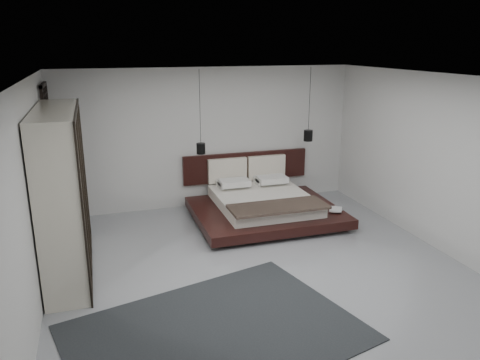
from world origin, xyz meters
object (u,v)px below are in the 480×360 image
object	(u,v)px
lattice_screen	(52,160)
pendant_left	(201,148)
wardrobe	(63,193)
bed	(263,204)
rug	(215,333)
pendant_right	(308,135)

from	to	relation	value
lattice_screen	pendant_left	size ratio (longest dim) A/B	1.67
pendant_left	wardrobe	size ratio (longest dim) A/B	0.64
bed	wardrobe	distance (m)	3.77
lattice_screen	rug	distance (m)	4.54
lattice_screen	wardrobe	distance (m)	1.73
pendant_right	rug	xyz separation A→B (m)	(-2.92, -3.79, -1.46)
pendant_left	rug	size ratio (longest dim) A/B	0.48
pendant_right	wardrobe	distance (m)	4.84
bed	rug	distance (m)	3.85
lattice_screen	rug	bearing A→B (deg)	-64.20
wardrobe	rug	distance (m)	3.00
pendant_right	bed	bearing A→B (deg)	-159.50
bed	pendant_left	distance (m)	1.59
bed	pendant_left	bearing A→B (deg)	159.50
pendant_right	wardrobe	world-z (taller)	pendant_right
wardrobe	rug	size ratio (longest dim) A/B	0.75
wardrobe	bed	bearing A→B (deg)	18.63
pendant_left	pendant_right	xyz separation A→B (m)	(2.19, 0.00, 0.11)
pendant_right	rug	world-z (taller)	pendant_right
bed	pendant_right	bearing A→B (deg)	20.50
pendant_left	pendant_right	bearing A→B (deg)	0.00
bed	pendant_right	size ratio (longest dim) A/B	1.85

